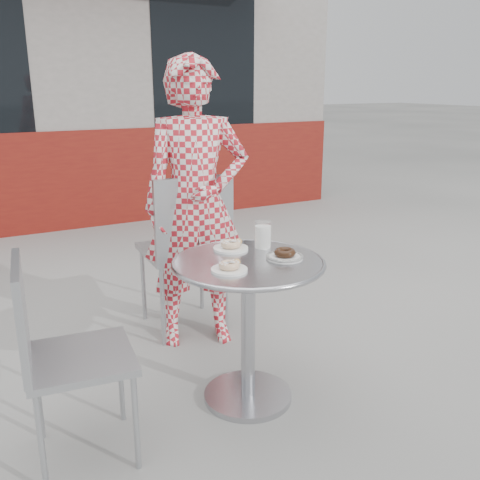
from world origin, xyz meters
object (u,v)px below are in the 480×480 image
seated_person (196,205)px  plate_near (230,267)px  chair_far (184,281)px  plate_checker (285,255)px  bistro_table (248,296)px  milk_cup (263,235)px  chair_left (80,397)px  plate_far (231,246)px

seated_person → plate_near: bearing=-87.5°
chair_far → seated_person: bearing=96.4°
chair_far → plate_near: size_ratio=6.27×
plate_checker → bistro_table: bearing=164.1°
chair_far → plate_checker: size_ratio=5.72×
bistro_table → plate_checker: bearing=-15.9°
bistro_table → milk_cup: (0.16, 0.14, 0.23)m
chair_far → chair_left: size_ratio=1.15×
plate_far → plate_near: bearing=-118.5°
plate_far → milk_cup: bearing=-17.9°
seated_person → bistro_table: bearing=-78.4°
plate_far → bistro_table: bearing=-93.0°
seated_person → chair_far: bearing=110.3°
plate_far → plate_checker: size_ratio=0.98×
plate_near → milk_cup: bearing=36.9°
chair_far → milk_cup: chair_far is taller
chair_far → plate_checker: chair_far is taller
milk_cup → chair_far: bearing=98.8°
milk_cup → plate_near: bearing=-143.1°
chair_far → seated_person: seated_person is taller
seated_person → plate_far: 0.52m
seated_person → plate_checker: size_ratio=9.50×
seated_person → plate_checker: (0.11, -0.74, -0.09)m
chair_far → plate_far: (-0.03, -0.69, 0.41)m
chair_far → plate_checker: (0.12, -0.92, 0.41)m
chair_far → seated_person: (0.01, -0.18, 0.50)m
plate_far → plate_checker: 0.28m
bistro_table → seated_person: seated_person is taller
chair_left → plate_checker: (0.94, -0.01, 0.45)m
seated_person → plate_near: size_ratio=10.41×
plate_checker → chair_left: bearing=179.2°
chair_left → plate_near: (0.64, -0.04, 0.45)m
chair_left → plate_far: (0.79, 0.22, 0.45)m
chair_left → milk_cup: 1.07m
bistro_table → plate_near: 0.24m
plate_far → plate_near: (-0.14, -0.26, -0.00)m
bistro_table → chair_left: size_ratio=0.83×
chair_far → milk_cup: bearing=101.0°
plate_near → milk_cup: milk_cup is taller
plate_far → milk_cup: milk_cup is taller
chair_far → chair_left: bearing=50.3°
plate_near → bistro_table: bearing=30.2°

